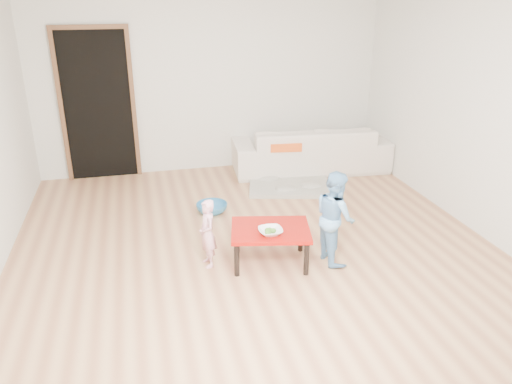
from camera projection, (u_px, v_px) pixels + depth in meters
name	position (u px, v px, depth m)	size (l,w,h in m)	color
floor	(252.00, 240.00, 5.43)	(5.00, 5.00, 0.01)	#9E6544
back_wall	(211.00, 82.00, 7.18)	(5.00, 0.02, 2.60)	silver
right_wall	(472.00, 110.00, 5.49)	(0.02, 5.00, 2.60)	silver
doorway	(98.00, 107.00, 6.91)	(1.02, 0.08, 2.11)	brown
sofa	(310.00, 148.00, 7.45)	(2.29, 0.89, 0.67)	beige
cushion	(284.00, 144.00, 7.06)	(0.44, 0.39, 0.12)	#EE591A
red_table	(270.00, 246.00, 4.92)	(0.76, 0.57, 0.38)	#960E08
bowl	(270.00, 231.00, 4.72)	(0.23, 0.23, 0.06)	white
broccoli	(270.00, 231.00, 4.72)	(0.12, 0.12, 0.06)	#2D5919
child_pink	(207.00, 233.00, 4.82)	(0.25, 0.17, 0.69)	pink
child_blue	(335.00, 217.00, 4.88)	(0.46, 0.36, 0.94)	#5FA4DE
basin	(212.00, 208.00, 6.08)	(0.38, 0.38, 0.12)	teal
blanket	(289.00, 184.00, 6.90)	(1.09, 0.90, 0.05)	#B3AE9E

